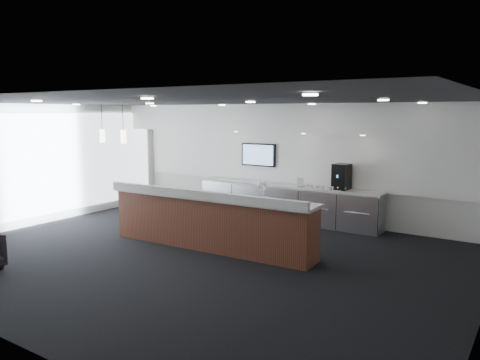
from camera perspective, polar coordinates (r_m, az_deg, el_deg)
The scene contains 24 objects.
ground at distance 9.33m, azimuth -5.11°, elevation -9.20°, with size 10.00×10.00×0.00m, color black.
ceiling at distance 8.91m, azimuth -5.36°, elevation 9.55°, with size 10.00×8.00×0.02m, color black.
back_wall at distance 12.35m, azimuth 6.46°, elevation 2.19°, with size 10.00×0.02×3.00m, color silver.
left_wall at distance 12.72m, azimuth -23.11°, elevation 1.75°, with size 0.02×8.00×3.00m, color silver.
soffit_bulkhead at distance 11.88m, azimuth 5.55°, elevation 7.52°, with size 10.00×0.90×0.70m, color white.
alcove_panel at distance 12.31m, azimuth 6.40°, elevation 2.64°, with size 9.80×0.06×1.40m, color white.
window_blinds_wall at distance 12.68m, azimuth -23.02°, elevation 1.74°, with size 0.04×7.36×2.55m, color #A6B1C7.
back_credenza at distance 12.18m, azimuth 5.61°, elevation -2.75°, with size 5.06×0.66×0.95m.
wall_tv at distance 12.74m, azimuth 2.26°, elevation 3.09°, with size 1.05×0.08×0.62m.
pendant_left at distance 11.13m, azimuth -12.40°, elevation 5.26°, with size 0.12×0.12×0.30m, color #F9E4C2.
pendant_right at distance 11.64m, azimuth -14.82°, elevation 5.30°, with size 0.12×0.12×0.30m, color #F9E4C2.
ceiling_can_lights at distance 8.91m, azimuth -5.35°, elevation 9.36°, with size 7.00×5.00×0.02m, color white, non-canonical shape.
service_counter at distance 9.69m, azimuth -3.69°, elevation -4.99°, with size 4.69×0.96×1.49m.
coffee_machine at distance 11.49m, azimuth 12.28°, elevation 0.38°, with size 0.38×0.49×0.62m.
info_sign_left at distance 11.83m, azimuth 7.33°, elevation -0.19°, with size 0.17×0.02×0.24m, color silver.
info_sign_right at distance 11.77m, azimuth 7.37°, elevation -0.29°, with size 0.16×0.02×0.22m, color silver.
cup_0 at distance 11.33m, azimuth 12.57°, elevation -1.09°, with size 0.09×0.09×0.09m, color white.
cup_1 at distance 11.38m, azimuth 11.92°, elevation -1.03°, with size 0.09×0.09×0.09m, color white.
cup_2 at distance 11.43m, azimuth 11.26°, elevation -0.97°, with size 0.09×0.09×0.09m, color white.
cup_3 at distance 11.48m, azimuth 10.62°, elevation -0.91°, with size 0.09×0.09×0.09m, color white.
cup_4 at distance 11.54m, azimuth 9.98°, elevation -0.85°, with size 0.09×0.09×0.09m, color white.
cup_5 at distance 11.59m, azimuth 9.34°, elevation -0.79°, with size 0.09×0.09×0.09m, color white.
cup_6 at distance 11.65m, azimuth 8.72°, elevation -0.73°, with size 0.09×0.09×0.09m, color white.
cup_7 at distance 11.71m, azimuth 8.10°, elevation -0.68°, with size 0.09×0.09×0.09m, color white.
Camera 1 is at (5.58, -6.94, 2.79)m, focal length 35.00 mm.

